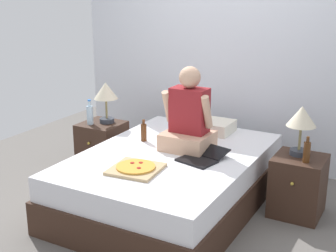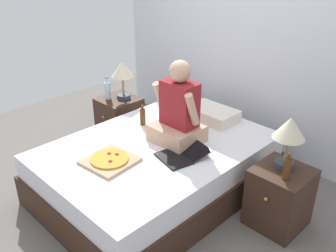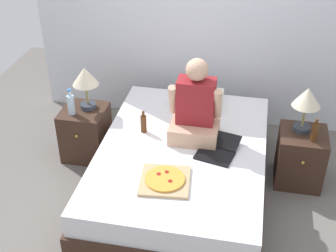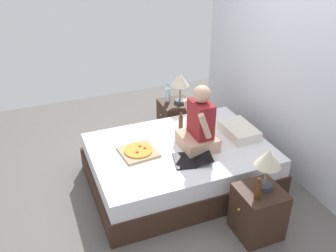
# 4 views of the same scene
# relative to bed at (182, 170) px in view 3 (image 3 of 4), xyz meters

# --- Properties ---
(ground_plane) EXTENTS (5.81, 5.81, 0.00)m
(ground_plane) POSITION_rel_bed_xyz_m (0.00, 0.00, -0.26)
(ground_plane) COLOR #66605B
(wall_back) EXTENTS (3.81, 0.12, 2.50)m
(wall_back) POSITION_rel_bed_xyz_m (0.00, 1.44, 0.99)
(wall_back) COLOR silver
(wall_back) RESTS_ON ground
(bed) EXTENTS (1.53, 2.15, 0.52)m
(bed) POSITION_rel_bed_xyz_m (0.00, 0.00, 0.00)
(bed) COLOR #382319
(bed) RESTS_ON ground
(nightstand_left) EXTENTS (0.44, 0.47, 0.55)m
(nightstand_left) POSITION_rel_bed_xyz_m (-1.09, 0.40, 0.02)
(nightstand_left) COLOR #382319
(nightstand_left) RESTS_ON ground
(lamp_on_left_nightstand) EXTENTS (0.26, 0.26, 0.45)m
(lamp_on_left_nightstand) POSITION_rel_bed_xyz_m (-1.05, 0.45, 0.62)
(lamp_on_left_nightstand) COLOR #333842
(lamp_on_left_nightstand) RESTS_ON nightstand_left
(water_bottle) EXTENTS (0.07, 0.07, 0.28)m
(water_bottle) POSITION_rel_bed_xyz_m (-1.17, 0.31, 0.40)
(water_bottle) COLOR silver
(water_bottle) RESTS_ON nightstand_left
(nightstand_right) EXTENTS (0.44, 0.47, 0.55)m
(nightstand_right) POSITION_rel_bed_xyz_m (1.09, 0.40, 0.02)
(nightstand_right) COLOR #382319
(nightstand_right) RESTS_ON ground
(lamp_on_right_nightstand) EXTENTS (0.26, 0.26, 0.45)m
(lamp_on_right_nightstand) POSITION_rel_bed_xyz_m (1.06, 0.45, 0.62)
(lamp_on_right_nightstand) COLOR #333842
(lamp_on_right_nightstand) RESTS_ON nightstand_right
(beer_bottle) EXTENTS (0.06, 0.06, 0.23)m
(beer_bottle) POSITION_rel_bed_xyz_m (1.16, 0.30, 0.39)
(beer_bottle) COLOR #512D14
(beer_bottle) RESTS_ON nightstand_right
(pillow) EXTENTS (0.52, 0.34, 0.12)m
(pillow) POSITION_rel_bed_xyz_m (0.02, 0.80, 0.32)
(pillow) COLOR silver
(pillow) RESTS_ON bed
(person_seated) EXTENTS (0.47, 0.40, 0.78)m
(person_seated) POSITION_rel_bed_xyz_m (0.08, 0.20, 0.55)
(person_seated) COLOR tan
(person_seated) RESTS_ON bed
(laptop) EXTENTS (0.40, 0.48, 0.07)m
(laptop) POSITION_rel_bed_xyz_m (0.32, -0.01, 0.28)
(laptop) COLOR black
(laptop) RESTS_ON bed
(pizza_box) EXTENTS (0.44, 0.44, 0.05)m
(pizza_box) POSITION_rel_bed_xyz_m (-0.06, -0.50, 0.28)
(pizza_box) COLOR tan
(pizza_box) RESTS_ON bed
(beer_bottle_on_bed) EXTENTS (0.06, 0.06, 0.22)m
(beer_bottle_on_bed) POSITION_rel_bed_xyz_m (-0.40, 0.19, 0.36)
(beer_bottle_on_bed) COLOR #4C2811
(beer_bottle_on_bed) RESTS_ON bed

